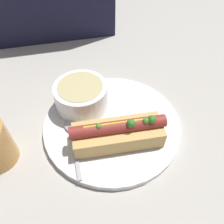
{
  "coord_description": "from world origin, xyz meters",
  "views": [
    {
      "loc": [
        -0.07,
        -0.29,
        0.39
      ],
      "look_at": [
        0.0,
        0.0,
        0.05
      ],
      "focal_mm": 35.0,
      "sensor_mm": 36.0,
      "label": 1
    }
  ],
  "objects": [
    {
      "name": "ground_plane",
      "position": [
        0.0,
        0.0,
        0.0
      ],
      "size": [
        4.0,
        4.0,
        0.0
      ],
      "primitive_type": "plane",
      "color": "#BCB7AD"
    },
    {
      "name": "dinner_plate",
      "position": [
        0.0,
        0.0,
        0.01
      ],
      "size": [
        0.3,
        0.3,
        0.01
      ],
      "color": "white",
      "rests_on": "ground_plane"
    },
    {
      "name": "hot_dog",
      "position": [
        -0.0,
        -0.05,
        0.04
      ],
      "size": [
        0.18,
        0.07,
        0.07
      ],
      "rotation": [
        0.0,
        0.0,
        -0.06
      ],
      "color": "#DBAD60",
      "rests_on": "dinner_plate"
    },
    {
      "name": "soup_bowl",
      "position": [
        -0.06,
        0.06,
        0.05
      ],
      "size": [
        0.12,
        0.12,
        0.06
      ],
      "color": "white",
      "rests_on": "dinner_plate"
    },
    {
      "name": "spoon",
      "position": [
        -0.09,
        -0.01,
        0.02
      ],
      "size": [
        0.03,
        0.15,
        0.01
      ],
      "rotation": [
        0.0,
        0.0,
        1.59
      ],
      "color": "#B7B7BC",
      "rests_on": "dinner_plate"
    }
  ]
}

